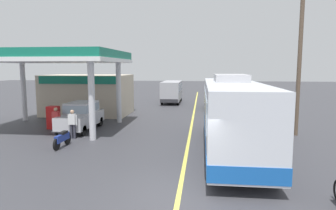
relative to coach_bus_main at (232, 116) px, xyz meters
The scene contains 11 objects.
ground 15.02m from the coach_bus_main, 98.19° to the left, with size 120.00×120.00×0.00m, color #38383D.
lane_divider_stripe 10.15m from the coach_bus_main, 102.28° to the left, with size 0.16×50.00×0.01m, color #D8CC4C.
coach_bus_main is the anchor object (origin of this frame).
gas_station_roadside 13.94m from the coach_bus_main, 143.52° to the left, with size 9.10×11.95×5.10m.
car_at_pump 9.96m from the coach_bus_main, 157.24° to the left, with size 1.70×4.20×1.82m.
minibus_opposing_lane 20.17m from the coach_bus_main, 103.96° to the left, with size 2.04×6.13×2.44m.
motorcycle_parked_forecourt 8.57m from the coach_bus_main, behind, with size 0.55×1.80×0.92m.
pedestrian_near_pump 10.42m from the coach_bus_main, 166.89° to the left, with size 0.55×0.22×1.66m.
pedestrian_by_shop 8.89m from the coach_bus_main, 169.94° to the left, with size 0.55×0.22×1.66m.
car_trailing_behind_bus 15.11m from the coach_bus_main, 91.26° to the left, with size 1.70×4.20×1.82m.
utility_pole_roadside 6.38m from the coach_bus_main, 42.80° to the left, with size 1.80×0.24×8.80m.
Camera 1 is at (0.68, -9.17, 4.04)m, focal length 31.90 mm.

